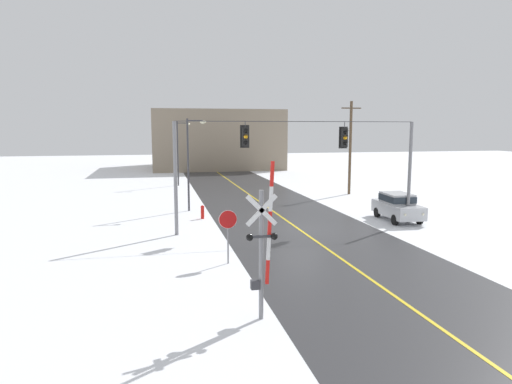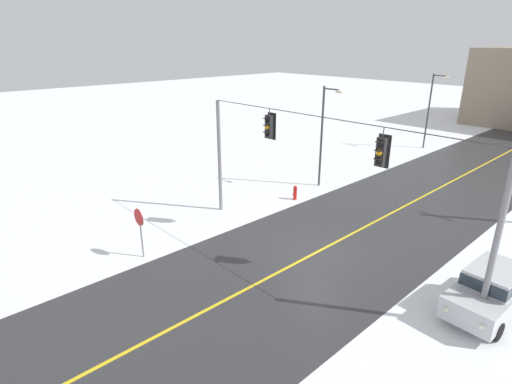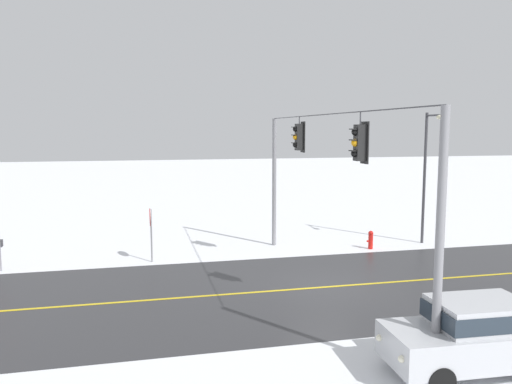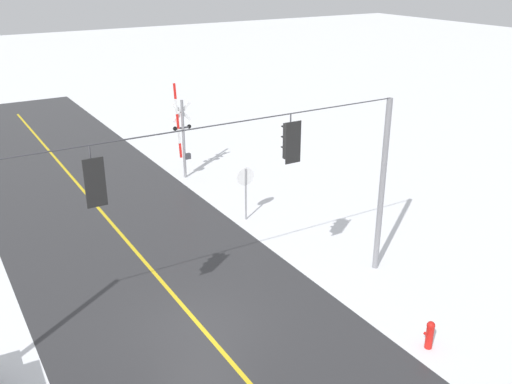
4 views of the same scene
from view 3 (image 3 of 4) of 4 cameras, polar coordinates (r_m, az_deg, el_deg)
ground_plane at (r=18.91m, az=7.66°, el=-10.53°), size 160.00×160.00×0.00m
road_asphalt at (r=21.70m, az=22.82°, el=-8.70°), size 9.00×80.00×0.01m
lane_centre_line at (r=21.70m, az=22.83°, el=-8.69°), size 0.14×72.00×0.01m
signal_span at (r=18.18m, az=7.75°, el=1.81°), size 14.20×0.47×6.22m
stop_sign at (r=22.27m, az=-11.71°, el=-3.39°), size 0.80×0.09×2.35m
parked_car_silver at (r=13.34m, az=23.31°, el=-14.31°), size 1.96×4.26×1.74m
streetlamp_near at (r=26.43m, az=18.61°, el=2.82°), size 1.39×0.28×6.50m
fire_hydrant at (r=25.02m, az=12.70°, el=-5.18°), size 0.24×0.31×0.88m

